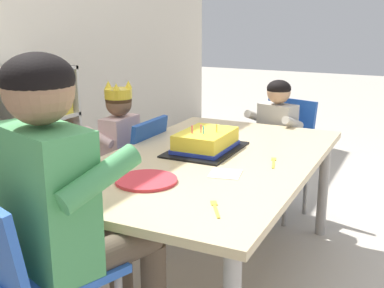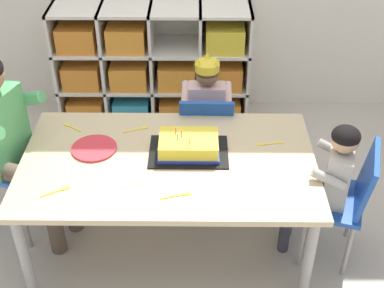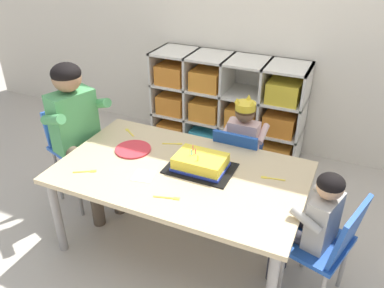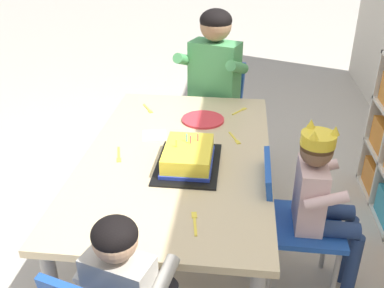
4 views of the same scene
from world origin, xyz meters
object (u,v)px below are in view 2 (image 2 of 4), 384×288
(classroom_chair_guest_side, at_px, (345,196))
(fork_near_cake_tray, at_px, (178,195))
(fork_by_napkin, at_px, (137,129))
(activity_table, at_px, (169,168))
(fork_scattered_mid_table, at_px, (57,191))
(guest_at_table_side, at_px, (328,175))
(birthday_cake_on_tray, at_px, (189,146))
(classroom_chair_blue, at_px, (206,131))
(fork_at_table_front_edge, at_px, (268,144))
(child_with_crown, at_px, (206,101))
(paper_plate_stack, at_px, (94,148))
(adult_helper_seated, at_px, (8,132))
(fork_near_child_seat, at_px, (72,127))

(classroom_chair_guest_side, distance_m, fork_near_cake_tray, 0.87)
(classroom_chair_guest_side, height_order, fork_by_napkin, classroom_chair_guest_side)
(activity_table, distance_m, fork_scattered_mid_table, 0.56)
(guest_at_table_side, xyz_separation_m, birthday_cake_on_tray, (-0.68, 0.11, 0.09))
(activity_table, distance_m, fork_by_napkin, 0.32)
(guest_at_table_side, bearing_deg, birthday_cake_on_tray, -82.26)
(classroom_chair_blue, xyz_separation_m, fork_scattered_mid_table, (-0.69, -0.76, 0.18))
(classroom_chair_blue, relative_size, fork_at_table_front_edge, 4.72)
(child_with_crown, relative_size, fork_near_cake_tray, 5.84)
(child_with_crown, distance_m, classroom_chair_guest_side, 0.99)
(guest_at_table_side, height_order, paper_plate_stack, guest_at_table_side)
(activity_table, distance_m, classroom_chair_guest_side, 0.89)
(activity_table, height_order, fork_scattered_mid_table, fork_scattered_mid_table)
(paper_plate_stack, bearing_deg, birthday_cake_on_tray, -2.62)
(classroom_chair_blue, relative_size, adult_helper_seated, 0.61)
(fork_by_napkin, bearing_deg, activity_table, 101.10)
(adult_helper_seated, bearing_deg, paper_plate_stack, -71.74)
(classroom_chair_blue, relative_size, fork_near_child_seat, 5.93)
(birthday_cake_on_tray, xyz_separation_m, fork_by_napkin, (-0.28, 0.20, -0.04))
(fork_scattered_mid_table, xyz_separation_m, fork_by_napkin, (0.32, 0.50, 0.00))
(classroom_chair_blue, distance_m, fork_at_table_front_edge, 0.53)
(birthday_cake_on_tray, bearing_deg, fork_near_cake_tray, -97.66)
(activity_table, distance_m, guest_at_table_side, 0.78)
(classroom_chair_guest_side, bearing_deg, activity_table, -78.20)
(fork_scattered_mid_table, bearing_deg, birthday_cake_on_tray, 176.47)
(birthday_cake_on_tray, height_order, paper_plate_stack, birthday_cake_on_tray)
(fork_scattered_mid_table, bearing_deg, paper_plate_stack, -140.47)
(classroom_chair_blue, xyz_separation_m, classroom_chair_guest_side, (0.69, -0.59, 0.02))
(birthday_cake_on_tray, distance_m, fork_scattered_mid_table, 0.67)
(fork_at_table_front_edge, bearing_deg, fork_near_child_seat, 162.81)
(child_with_crown, distance_m, fork_scattered_mid_table, 1.12)
(classroom_chair_guest_side, xyz_separation_m, fork_scattered_mid_table, (-1.38, -0.17, 0.16))
(fork_near_child_seat, bearing_deg, fork_scattered_mid_table, -50.91)
(child_with_crown, bearing_deg, guest_at_table_side, 131.66)
(activity_table, xyz_separation_m, fork_near_child_seat, (-0.53, 0.28, 0.06))
(fork_at_table_front_edge, bearing_deg, birthday_cake_on_tray, -178.93)
(birthday_cake_on_tray, xyz_separation_m, fork_scattered_mid_table, (-0.60, -0.30, -0.04))
(classroom_chair_blue, xyz_separation_m, fork_by_napkin, (-0.37, -0.26, 0.18))
(birthday_cake_on_tray, height_order, fork_near_child_seat, birthday_cake_on_tray)
(fork_by_napkin, bearing_deg, child_with_crown, -158.05)
(guest_at_table_side, height_order, fork_near_cake_tray, guest_at_table_side)
(child_with_crown, bearing_deg, fork_at_table_front_edge, 122.77)
(classroom_chair_blue, bearing_deg, fork_near_child_seat, 19.02)
(classroom_chair_blue, distance_m, fork_scattered_mid_table, 1.05)
(fork_by_napkin, relative_size, fork_near_cake_tray, 0.91)
(fork_scattered_mid_table, bearing_deg, fork_by_napkin, -152.97)
(activity_table, xyz_separation_m, paper_plate_stack, (-0.38, 0.08, 0.06))
(adult_helper_seated, distance_m, fork_at_table_front_edge, 1.31)
(classroom_chair_blue, bearing_deg, paper_plate_stack, 38.09)
(child_with_crown, relative_size, classroom_chair_guest_side, 1.23)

